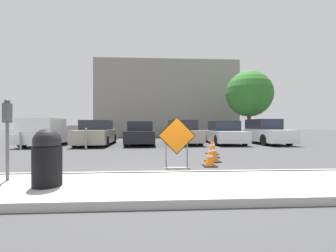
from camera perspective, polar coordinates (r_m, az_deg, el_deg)
ground_plane at (r=15.32m, az=-2.37°, el=-4.39°), size 96.00×96.00×0.00m
sidewalk_strip at (r=4.43m, az=0.33°, el=-15.05°), size 25.15×2.01×0.14m
curb_lip at (r=5.41m, az=-0.39°, el=-12.24°), size 25.15×0.20×0.14m
road_closed_sign at (r=6.40m, az=2.26°, el=-3.62°), size 1.08×0.20×1.47m
traffic_cone_nearest at (r=6.89m, az=10.57°, el=-7.56°), size 0.40×0.40×0.63m
traffic_cone_second at (r=7.73m, az=11.32°, el=-6.12°), size 0.48×0.48×0.78m
traffic_cone_third at (r=8.73m, az=11.43°, el=-5.57°), size 0.42×0.42×0.73m
traffic_cone_fourth at (r=9.72m, az=11.12°, el=-5.11°), size 0.47×0.47×0.68m
pickup_truck at (r=15.34m, az=-27.81°, el=-1.68°), size 2.22×5.09×1.61m
parked_car_nearest at (r=14.59m, az=-17.71°, el=-1.86°), size 1.99×4.43×1.53m
parked_car_second at (r=14.27m, az=-6.97°, el=-1.99°), size 1.83×4.10×1.47m
parked_car_third at (r=14.78m, az=3.72°, el=-1.78°), size 2.13×4.39×1.56m
parked_car_fourth at (r=15.23m, az=14.01°, el=-1.83°), size 1.91×4.29×1.51m
parked_car_fifth at (r=16.28m, az=23.13°, el=-1.52°), size 2.02×4.73×1.63m
trash_bin at (r=4.63m, az=-28.33°, el=-6.94°), size 0.50×0.50×1.04m
bollard_nearest at (r=12.25m, az=-20.10°, el=-2.87°), size 0.12×0.12×1.10m
bollard_second at (r=12.81m, az=-27.05°, el=-3.03°), size 0.12×0.12×0.97m
bollard_third at (r=13.54m, az=-33.33°, el=-2.96°), size 0.12×0.12×0.93m
parking_meter at (r=5.45m, az=-35.66°, el=0.16°), size 0.11×0.15×1.61m
building_facade_backdrop at (r=26.34m, az=-0.36°, el=6.58°), size 15.53×5.00×8.28m
street_tree_behind_lot at (r=21.17m, az=19.90°, el=7.68°), size 4.03×4.03×6.01m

